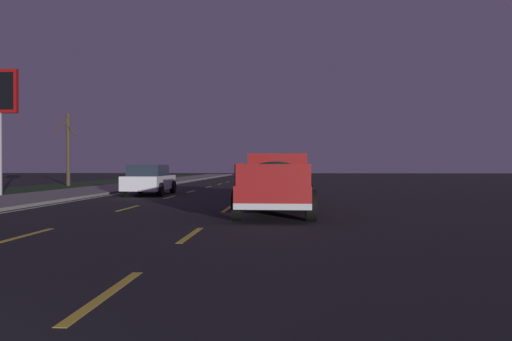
% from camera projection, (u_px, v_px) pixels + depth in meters
% --- Properties ---
extents(ground, '(144.00, 144.00, 0.00)m').
position_uv_depth(ground, '(222.00, 191.00, 29.35)').
color(ground, black).
extents(sidewalk_shoulder, '(108.00, 4.00, 0.12)m').
position_uv_depth(sidewalk_shoulder, '(97.00, 190.00, 29.82)').
color(sidewalk_shoulder, gray).
rests_on(sidewalk_shoulder, ground).
extents(grass_verge, '(108.00, 6.00, 0.01)m').
position_uv_depth(grass_verge, '(16.00, 191.00, 30.14)').
color(grass_verge, '#1E3819').
rests_on(grass_verge, ground).
extents(lane_markings, '(108.00, 7.04, 0.01)m').
position_uv_depth(lane_markings, '(182.00, 189.00, 32.55)').
color(lane_markings, yellow).
rests_on(lane_markings, ground).
extents(pickup_truck, '(5.46, 2.36, 1.87)m').
position_uv_depth(pickup_truck, '(277.00, 182.00, 15.49)').
color(pickup_truck, maroon).
rests_on(pickup_truck, ground).
extents(sedan_red, '(4.43, 2.06, 1.54)m').
position_uv_depth(sedan_red, '(283.00, 182.00, 22.00)').
color(sedan_red, maroon).
rests_on(sedan_red, ground).
extents(sedan_white, '(4.44, 2.09, 1.54)m').
position_uv_depth(sedan_white, '(149.00, 180.00, 25.76)').
color(sedan_white, silver).
rests_on(sedan_white, ground).
extents(bare_tree_far, '(0.71, 1.96, 5.37)m').
position_uv_depth(bare_tree_far, '(68.00, 148.00, 37.16)').
color(bare_tree_far, '#423323').
rests_on(bare_tree_far, ground).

